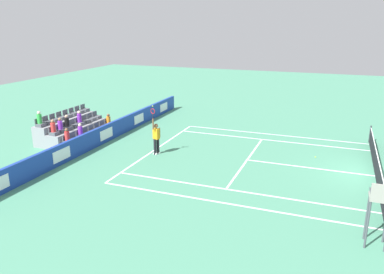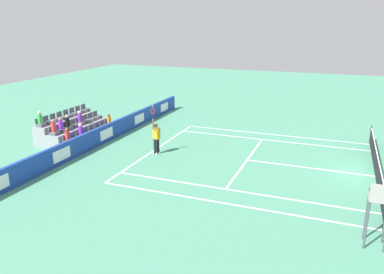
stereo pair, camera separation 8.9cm
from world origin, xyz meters
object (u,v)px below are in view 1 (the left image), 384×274
(tennis_net, at_px, (377,167))
(loose_tennis_ball, at_px, (315,157))
(tennis_player, at_px, (156,137))
(umpire_chair, at_px, (380,205))

(tennis_net, relative_size, loose_tennis_ball, 176.03)
(tennis_net, relative_size, tennis_player, 4.19)
(loose_tennis_ball, bearing_deg, umpire_chair, 16.21)
(tennis_player, height_order, umpire_chair, tennis_player)
(tennis_net, bearing_deg, tennis_player, -85.66)
(tennis_net, xyz_separation_m, tennis_player, (0.87, -11.47, 0.50))
(tennis_net, xyz_separation_m, loose_tennis_ball, (-1.73, -2.94, -0.46))
(tennis_net, height_order, loose_tennis_ball, tennis_net)
(tennis_player, relative_size, loose_tennis_ball, 41.97)
(umpire_chair, bearing_deg, tennis_net, 176.02)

